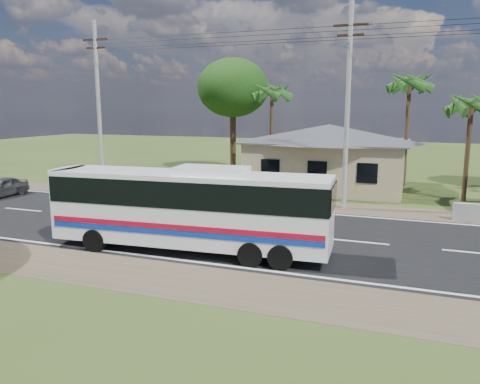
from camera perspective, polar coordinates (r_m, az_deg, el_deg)
The scene contains 10 objects.
ground at distance 21.24m, azimuth 2.01°, elevation -4.95°, with size 120.00×120.00×0.00m, color #2E4117.
road at distance 21.24m, azimuth 2.01°, elevation -4.92°, with size 120.00×16.00×0.03m.
house at distance 33.05m, azimuth 10.75°, elevation 5.06°, with size 12.40×10.00×5.00m.
utility_poles at distance 26.22m, azimuth 12.26°, elevation 10.50°, with size 32.80×2.22×11.00m.
palm_near at distance 30.65m, azimuth 26.40°, elevation 9.51°, with size 2.80×2.80×6.70m.
palm_mid at distance 35.02m, azimuth 19.99°, elevation 12.32°, with size 2.80×2.80×8.20m.
palm_far at distance 36.97m, azimuth 3.92°, elevation 12.03°, with size 2.80×2.80×7.70m.
tree_behind_house at distance 40.15m, azimuth -0.88°, elevation 12.55°, with size 6.00×6.00×9.61m.
coach_bus at distance 18.13m, azimuth -6.13°, elevation -1.38°, with size 11.04×3.04×3.39m.
small_car at distance 32.93m, azimuth -27.14°, elevation 0.52°, with size 1.46×3.63×1.24m, color #303033.
Camera 1 is at (6.32, -19.48, 5.63)m, focal length 35.00 mm.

